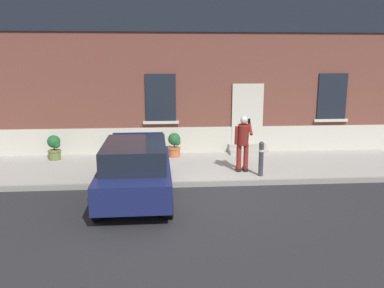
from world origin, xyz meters
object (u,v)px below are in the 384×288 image
at_px(planter_olive, 54,147).
at_px(planter_terracotta, 175,144).
at_px(hatchback_car_navy, 136,169).
at_px(planter_charcoal, 116,145).
at_px(person_on_phone, 243,140).
at_px(bollard_near_person, 261,157).

height_order(planter_olive, planter_terracotta, same).
relative_size(hatchback_car_navy, planter_charcoal, 4.74).
bearing_deg(person_on_phone, planter_charcoal, 153.51).
distance_m(hatchback_car_navy, person_on_phone, 3.61).
height_order(hatchback_car_navy, planter_olive, hatchback_car_navy).
height_order(person_on_phone, planter_terracotta, person_on_phone).
xyz_separation_m(hatchback_car_navy, planter_terracotta, (1.14, 3.84, -0.18)).
distance_m(person_on_phone, planter_charcoal, 4.65).
bearing_deg(planter_charcoal, person_on_phone, -27.86).
height_order(bollard_near_person, person_on_phone, person_on_phone).
xyz_separation_m(bollard_near_person, planter_terracotta, (-2.47, 2.58, -0.11)).
bearing_deg(bollard_near_person, hatchback_car_navy, -160.70).
distance_m(bollard_near_person, person_on_phone, 0.79).
bearing_deg(planter_charcoal, planter_terracotta, -1.40).
relative_size(person_on_phone, planter_terracotta, 2.03).
distance_m(planter_olive, planter_terracotta, 4.15).
distance_m(person_on_phone, planter_terracotta, 2.96).
relative_size(bollard_near_person, person_on_phone, 0.60).
distance_m(bollard_near_person, planter_charcoal, 5.25).
bearing_deg(bollard_near_person, planter_charcoal, 149.91).
relative_size(hatchback_car_navy, planter_terracotta, 4.74).
height_order(planter_olive, planter_charcoal, same).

